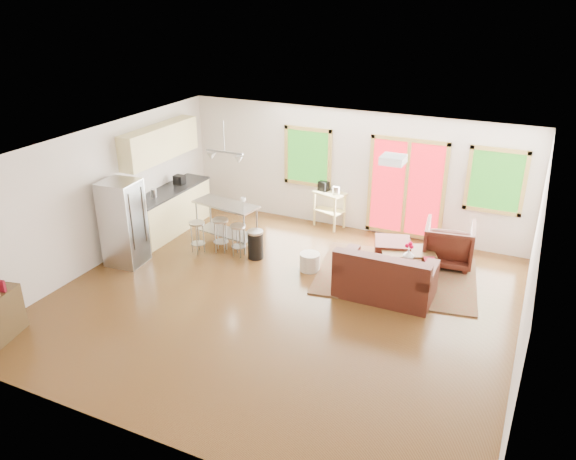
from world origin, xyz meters
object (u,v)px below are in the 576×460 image
at_px(rug, 396,275).
at_px(loveseat, 385,278).
at_px(ottoman, 392,251).
at_px(island, 226,216).
at_px(armchair, 449,242).
at_px(coffee_table, 408,253).
at_px(refrigerator, 124,223).
at_px(kitchen_cart, 329,197).

relative_size(rug, loveseat, 1.73).
xyz_separation_m(ottoman, island, (-3.34, -0.58, 0.37)).
relative_size(loveseat, armchair, 1.78).
relative_size(coffee_table, ottoman, 1.71).
xyz_separation_m(armchair, ottoman, (-0.99, -0.37, -0.24)).
bearing_deg(coffee_table, loveseat, -95.26).
xyz_separation_m(armchair, refrigerator, (-5.59, -2.55, 0.36)).
height_order(loveseat, island, loveseat).
height_order(loveseat, refrigerator, refrigerator).
distance_m(armchair, ottoman, 1.08).
xyz_separation_m(refrigerator, kitchen_cart, (2.86, 3.29, -0.13)).
relative_size(refrigerator, kitchen_cart, 1.62).
relative_size(armchair, refrigerator, 0.56).
height_order(armchair, refrigerator, refrigerator).
bearing_deg(refrigerator, ottoman, 19.86).
bearing_deg(rug, kitchen_cart, 140.17).
bearing_deg(kitchen_cart, refrigerator, -131.04).
distance_m(ottoman, kitchen_cart, 2.12).
xyz_separation_m(loveseat, refrigerator, (-4.84, -0.84, 0.48)).
height_order(rug, island, island).
bearing_deg(kitchen_cart, armchair, -15.14).
relative_size(loveseat, island, 1.15).
bearing_deg(rug, armchair, 51.04).
height_order(island, kitchen_cart, kitchen_cart).
xyz_separation_m(loveseat, ottoman, (-0.23, 1.34, -0.12)).
height_order(armchair, kitchen_cart, kitchen_cart).
distance_m(armchair, kitchen_cart, 2.84).
distance_m(coffee_table, ottoman, 0.40).
relative_size(coffee_table, refrigerator, 0.69).
distance_m(loveseat, ottoman, 1.37).
relative_size(armchair, ottoman, 1.39).
xyz_separation_m(coffee_table, refrigerator, (-4.95, -2.00, 0.49)).
bearing_deg(ottoman, armchair, 20.36).
xyz_separation_m(rug, ottoman, (-0.24, 0.55, 0.21)).
bearing_deg(ottoman, island, -170.11).
bearing_deg(loveseat, armchair, 65.59).
bearing_deg(refrigerator, loveseat, 4.35).
bearing_deg(refrigerator, kitchen_cart, 43.45).
bearing_deg(armchair, refrigerator, 17.10).
relative_size(ottoman, refrigerator, 0.40).
distance_m(rug, armchair, 1.26).
relative_size(loveseat, kitchen_cart, 1.62).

